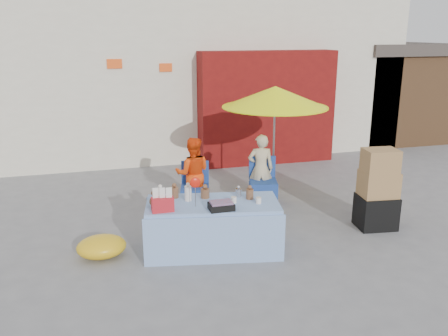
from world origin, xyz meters
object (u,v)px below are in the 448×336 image
object	(u,v)px
market_table	(212,226)
vendor_orange	(193,174)
chair_right	(263,191)
box_stack	(378,192)
chair_left	(195,197)
vendor_beige	(261,169)
umbrella	(275,97)

from	to	relation	value
market_table	vendor_orange	bearing A→B (deg)	97.90
market_table	chair_right	xyz separation A→B (m)	(1.34, 1.57, -0.12)
market_table	vendor_orange	size ratio (longest dim) A/B	1.58
vendor_orange	box_stack	size ratio (longest dim) A/B	0.99
market_table	chair_left	world-z (taller)	market_table
chair_right	vendor_beige	size ratio (longest dim) A/B	0.67
chair_left	chair_right	bearing A→B (deg)	13.85
vendor_orange	umbrella	world-z (taller)	umbrella
market_table	umbrella	distance (m)	2.90
chair_left	vendor_orange	bearing A→B (deg)	105.46
chair_right	vendor_orange	world-z (taller)	vendor_orange
market_table	box_stack	xyz separation A→B (m)	(2.71, 0.10, 0.22)
market_table	umbrella	world-z (taller)	umbrella
vendor_orange	chair_right	bearing A→B (deg)	-172.28
chair_left	umbrella	world-z (taller)	umbrella
vendor_beige	umbrella	size ratio (longest dim) A/B	0.61
chair_left	chair_right	size ratio (longest dim) A/B	1.00
chair_left	chair_right	xyz separation A→B (m)	(1.25, 0.00, 0.00)
vendor_orange	chair_left	bearing A→B (deg)	105.46
umbrella	box_stack	bearing A→B (deg)	-58.65
vendor_orange	umbrella	distance (m)	2.00
vendor_beige	vendor_orange	bearing A→B (deg)	13.85
market_table	vendor_orange	distance (m)	1.73
vendor_orange	vendor_beige	bearing A→B (deg)	-166.15
vendor_beige	umbrella	world-z (taller)	umbrella
chair_right	chair_left	bearing A→B (deg)	-166.15
market_table	chair_right	distance (m)	2.07
market_table	box_stack	distance (m)	2.72
market_table	vendor_beige	bearing A→B (deg)	62.77
vendor_beige	market_table	bearing A→B (deg)	65.83
market_table	vendor_beige	xyz separation A→B (m)	(1.34, 1.71, 0.26)
box_stack	vendor_beige	bearing A→B (deg)	130.45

